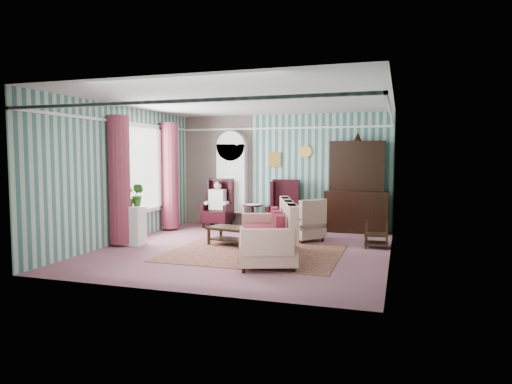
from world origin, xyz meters
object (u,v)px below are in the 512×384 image
(nest_table, at_px, (376,235))
(floral_armchair, at_px, (304,220))
(coffee_table, at_px, (232,236))
(dresser_hutch, at_px, (357,183))
(wingback_left, at_px, (218,203))
(wingback_right, at_px, (283,205))
(round_side_table, at_px, (252,216))
(plant_stand, at_px, (131,226))
(seated_woman, at_px, (218,204))
(sofa, at_px, (266,228))
(bookcase, at_px, (232,183))

(nest_table, distance_m, floral_armchair, 1.58)
(nest_table, distance_m, coffee_table, 2.92)
(dresser_hutch, height_order, wingback_left, dresser_hutch)
(dresser_hutch, bearing_deg, wingback_right, -171.23)
(wingback_left, relative_size, round_side_table, 2.08)
(dresser_hutch, relative_size, wingback_left, 1.89)
(round_side_table, xyz_separation_m, coffee_table, (0.32, -2.33, -0.11))
(plant_stand, bearing_deg, dresser_hutch, 35.08)
(wingback_left, distance_m, plant_stand, 2.87)
(dresser_hutch, relative_size, plant_stand, 2.95)
(floral_armchair, distance_m, coffee_table, 1.64)
(wingback_right, xyz_separation_m, coffee_table, (-0.53, -2.18, -0.44))
(dresser_hutch, relative_size, nest_table, 4.37)
(seated_woman, height_order, floral_armchair, seated_woman)
(plant_stand, relative_size, floral_armchair, 0.87)
(wingback_right, xyz_separation_m, nest_table, (2.32, -1.55, -0.35))
(sofa, bearing_deg, nest_table, -66.65)
(sofa, bearing_deg, dresser_hutch, -38.77)
(wingback_right, distance_m, seated_woman, 1.75)
(nest_table, distance_m, sofa, 2.48)
(wingback_right, relative_size, coffee_table, 1.29)
(wingback_right, distance_m, floral_armchair, 1.47)
(bookcase, bearing_deg, wingback_left, -122.66)
(bookcase, distance_m, floral_armchair, 2.88)
(seated_woman, xyz_separation_m, sofa, (2.25, -3.21, -0.03))
(round_side_table, bearing_deg, wingback_right, -10.01)
(wingback_left, height_order, coffee_table, wingback_left)
(round_side_table, distance_m, plant_stand, 3.36)
(wingback_left, distance_m, floral_armchair, 2.82)
(bookcase, distance_m, dresser_hutch, 3.25)
(nest_table, xyz_separation_m, coffee_table, (-2.85, -0.63, -0.08))
(bookcase, height_order, floral_armchair, bookcase)
(seated_woman, xyz_separation_m, nest_table, (4.07, -1.55, -0.32))
(floral_armchair, bearing_deg, coffee_table, 164.24)
(bookcase, relative_size, plant_stand, 2.80)
(floral_armchair, bearing_deg, round_side_table, 88.07)
(dresser_hutch, bearing_deg, plant_stand, -144.92)
(bookcase, bearing_deg, seated_woman, -122.66)
(round_side_table, relative_size, plant_stand, 0.75)
(nest_table, height_order, coffee_table, nest_table)
(wingback_left, relative_size, seated_woman, 1.06)
(bookcase, relative_size, dresser_hutch, 0.95)
(wingback_right, bearing_deg, dresser_hutch, 8.77)
(wingback_left, height_order, seated_woman, wingback_left)
(seated_woman, distance_m, nest_table, 4.37)
(bookcase, xyz_separation_m, coffee_table, (0.97, -2.57, -0.93))
(plant_stand, bearing_deg, seated_woman, 73.78)
(plant_stand, bearing_deg, wingback_left, 73.78)
(sofa, distance_m, coffee_table, 1.50)
(bookcase, xyz_separation_m, round_side_table, (0.65, -0.24, -0.82))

